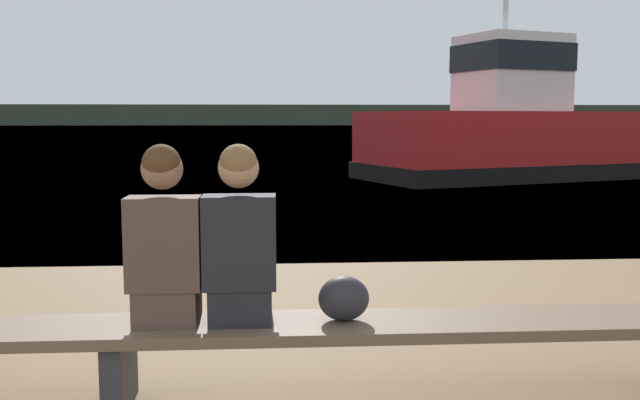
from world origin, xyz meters
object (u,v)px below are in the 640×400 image
at_px(person_right, 240,244).
at_px(person_left, 165,244).
at_px(shopping_bag, 344,298).
at_px(tugboat_red, 501,133).
at_px(bench_main, 118,339).

bearing_deg(person_right, person_left, -179.96).
distance_m(shopping_bag, tugboat_red, 15.98).
bearing_deg(tugboat_red, bench_main, 135.23).
xyz_separation_m(bench_main, person_left, (0.27, 0.00, 0.54)).
bearing_deg(person_right, tugboat_red, 66.95).
distance_m(bench_main, tugboat_red, 16.49).
relative_size(person_left, person_right, 1.00).
distance_m(person_right, shopping_bag, 0.67).
distance_m(person_right, tugboat_red, 16.19).
xyz_separation_m(person_right, tugboat_red, (6.34, 14.90, 0.28)).
height_order(person_right, tugboat_red, tugboat_red).
height_order(bench_main, tugboat_red, tugboat_red).
bearing_deg(bench_main, shopping_bag, 0.47).
relative_size(person_right, tugboat_red, 0.13).
xyz_separation_m(person_left, tugboat_red, (6.76, 14.90, 0.28)).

